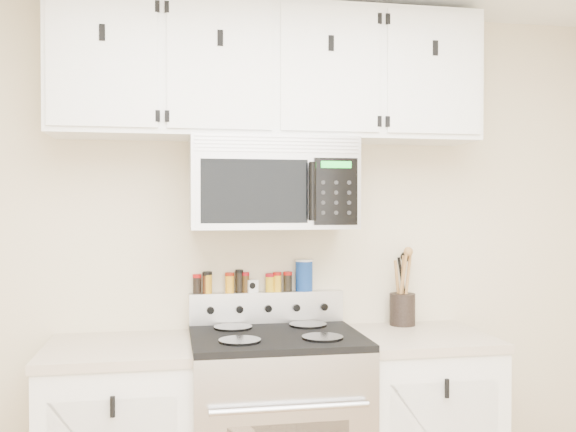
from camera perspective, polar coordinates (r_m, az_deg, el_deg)
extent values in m
cube|color=beige|center=(3.21, -2.00, -4.01)|extent=(3.50, 0.01, 2.50)
cube|color=black|center=(2.94, -1.07, -10.68)|extent=(0.76, 0.65, 0.03)
cube|color=#B7B7BA|center=(3.20, -1.91, -8.08)|extent=(0.76, 0.08, 0.15)
cylinder|color=black|center=(2.77, -4.31, -11.00)|extent=(0.18, 0.18, 0.01)
cylinder|color=black|center=(2.83, 3.09, -10.74)|extent=(0.18, 0.18, 0.01)
cylinder|color=black|center=(3.06, -4.91, -9.84)|extent=(0.18, 0.18, 0.01)
cylinder|color=black|center=(3.12, 1.79, -9.64)|extent=(0.18, 0.18, 0.01)
cube|color=tan|center=(2.95, -14.80, -11.39)|extent=(0.64, 0.62, 0.04)
cube|color=tan|center=(3.16, 11.53, -10.54)|extent=(0.64, 0.62, 0.04)
cube|color=#9E9EA3|center=(3.02, -1.49, 2.89)|extent=(0.76, 0.38, 0.42)
cube|color=#B7B7BA|center=(2.83, -0.88, 6.46)|extent=(0.73, 0.01, 0.08)
cube|color=black|center=(2.80, -2.98, 2.22)|extent=(0.47, 0.01, 0.28)
cube|color=black|center=(2.87, 4.26, 2.19)|extent=(0.20, 0.01, 0.30)
cylinder|color=black|center=(2.81, 2.20, 2.21)|extent=(0.03, 0.03, 0.26)
cube|color=white|center=(3.10, -1.57, 12.52)|extent=(2.00, 0.33, 0.62)
cube|color=white|center=(2.91, -16.17, 13.24)|extent=(0.46, 0.01, 0.57)
cube|color=black|center=(2.93, -16.20, 15.41)|extent=(0.02, 0.01, 0.07)
cube|color=white|center=(2.91, -6.05, 13.30)|extent=(0.46, 0.01, 0.57)
cube|color=black|center=(2.93, -6.04, 15.47)|extent=(0.03, 0.01, 0.07)
cube|color=white|center=(2.99, 3.82, 12.97)|extent=(0.46, 0.01, 0.57)
cube|color=black|center=(3.00, 3.86, 15.09)|extent=(0.03, 0.01, 0.07)
cube|color=white|center=(3.14, 12.90, 12.34)|extent=(0.46, 0.01, 0.57)
cube|color=black|center=(3.16, 12.96, 14.35)|extent=(0.02, 0.01, 0.07)
cylinder|color=black|center=(3.33, 10.13, -8.17)|extent=(0.13, 0.13, 0.16)
cylinder|color=olive|center=(3.31, 10.14, -6.06)|extent=(0.02, 0.02, 0.30)
cylinder|color=olive|center=(3.31, 10.55, -5.88)|extent=(0.02, 0.02, 0.32)
cylinder|color=olive|center=(3.32, 9.72, -6.24)|extent=(0.02, 0.02, 0.28)
cylinder|color=black|center=(3.34, 10.18, -6.10)|extent=(0.02, 0.02, 0.29)
cylinder|color=olive|center=(3.29, 10.09, -6.02)|extent=(0.02, 0.02, 0.31)
cube|color=white|center=(3.18, -3.25, -6.23)|extent=(0.06, 0.06, 0.06)
cylinder|color=navy|center=(3.22, 1.44, -5.36)|extent=(0.08, 0.08, 0.15)
cylinder|color=white|center=(3.21, 1.44, -3.96)|extent=(0.09, 0.09, 0.01)
cylinder|color=black|center=(3.16, -8.09, -6.14)|extent=(0.04, 0.04, 0.08)
cylinder|color=#A80D0C|center=(3.15, -8.09, -5.29)|extent=(0.04, 0.04, 0.02)
cylinder|color=#41200F|center=(3.16, -7.25, -6.05)|extent=(0.04, 0.04, 0.09)
cylinder|color=black|center=(3.15, -7.25, -5.13)|extent=(0.04, 0.04, 0.02)
cylinder|color=#C08716|center=(3.16, -7.16, -6.02)|extent=(0.04, 0.04, 0.09)
cylinder|color=black|center=(3.15, -7.17, -5.06)|extent=(0.04, 0.04, 0.02)
cylinder|color=orange|center=(3.17, -5.21, -6.06)|extent=(0.04, 0.04, 0.08)
cylinder|color=maroon|center=(3.16, -5.21, -5.17)|extent=(0.05, 0.05, 0.02)
cylinder|color=black|center=(3.17, -4.35, -5.93)|extent=(0.04, 0.04, 0.10)
cylinder|color=black|center=(3.16, -4.35, -4.93)|extent=(0.04, 0.04, 0.02)
cylinder|color=#3F290F|center=(3.17, -3.80, -6.04)|extent=(0.04, 0.04, 0.08)
cylinder|color=maroon|center=(3.17, -3.80, -5.15)|extent=(0.04, 0.04, 0.02)
cylinder|color=gold|center=(3.19, -1.62, -6.08)|extent=(0.04, 0.04, 0.07)
cylinder|color=maroon|center=(3.18, -1.63, -5.28)|extent=(0.04, 0.04, 0.02)
cylinder|color=gold|center=(3.19, -0.96, -6.01)|extent=(0.04, 0.04, 0.08)
cylinder|color=#A2110C|center=(3.19, -0.96, -5.15)|extent=(0.04, 0.04, 0.02)
cylinder|color=black|center=(3.20, -0.03, -5.99)|extent=(0.04, 0.04, 0.08)
cylinder|color=#A2110C|center=(3.20, -0.03, -5.12)|extent=(0.04, 0.04, 0.02)
cylinder|color=#40290F|center=(3.22, 1.18, -6.00)|extent=(0.04, 0.04, 0.08)
cylinder|color=black|center=(3.21, 1.18, -5.18)|extent=(0.04, 0.04, 0.02)
cylinder|color=gold|center=(3.22, 1.57, -5.97)|extent=(0.04, 0.04, 0.08)
cylinder|color=black|center=(3.22, 1.57, -5.13)|extent=(0.04, 0.04, 0.02)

